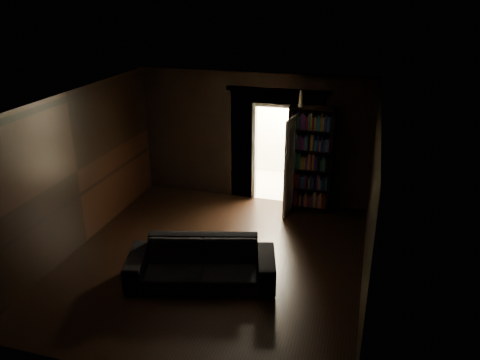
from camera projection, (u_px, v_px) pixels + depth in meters
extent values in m
plane|color=black|center=(214.00, 260.00, 8.12)|extent=(5.50, 5.50, 0.00)
cube|color=black|center=(201.00, 133.00, 10.38)|extent=(2.55, 0.10, 2.80)
cube|color=black|center=(335.00, 144.00, 9.64)|extent=(1.55, 0.10, 2.80)
cube|color=black|center=(278.00, 90.00, 9.55)|extent=(0.90, 0.10, 0.70)
cube|color=black|center=(77.00, 171.00, 8.21)|extent=(0.02, 5.50, 2.80)
cube|color=black|center=(371.00, 204.00, 6.95)|extent=(0.02, 5.50, 2.80)
cube|color=black|center=(130.00, 281.00, 5.14)|extent=(5.00, 0.02, 2.80)
cube|color=beige|center=(210.00, 101.00, 7.05)|extent=(5.00, 5.50, 0.02)
cube|color=white|center=(276.00, 156.00, 10.03)|extent=(1.04, 0.06, 2.17)
cube|color=#BDB6A4|center=(282.00, 187.00, 11.26)|extent=(2.20, 1.80, 0.10)
cube|color=beige|center=(290.00, 127.00, 11.54)|extent=(2.20, 0.10, 2.40)
cube|color=beige|center=(240.00, 133.00, 11.04)|extent=(0.10, 1.60, 2.40)
cube|color=beige|center=(330.00, 141.00, 10.52)|extent=(0.10, 1.60, 2.40)
cube|color=beige|center=(286.00, 82.00, 10.30)|extent=(2.20, 1.80, 0.10)
cube|color=#D97579|center=(292.00, 86.00, 11.09)|extent=(2.00, 0.04, 0.26)
imported|color=black|center=(201.00, 257.00, 7.38)|extent=(2.51, 1.56, 0.90)
cube|color=black|center=(309.00, 160.00, 9.65)|extent=(0.95, 0.66, 2.20)
cube|color=white|center=(307.00, 148.00, 11.21)|extent=(0.96, 0.93, 1.65)
cube|color=white|center=(291.00, 165.00, 9.55)|extent=(0.16, 0.85, 2.05)
cube|color=silver|center=(301.00, 98.00, 9.21)|extent=(0.14, 0.14, 0.33)
cube|color=black|center=(305.00, 110.00, 10.79)|extent=(0.60, 0.20, 0.24)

